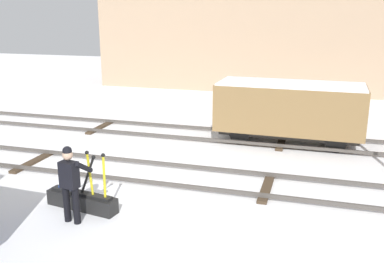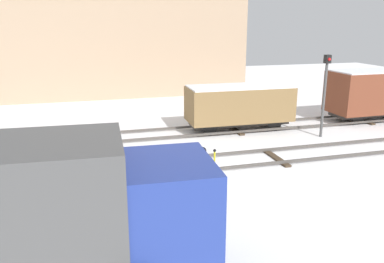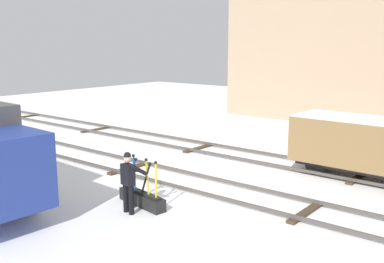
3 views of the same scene
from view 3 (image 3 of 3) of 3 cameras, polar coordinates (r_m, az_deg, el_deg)
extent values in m
plane|color=white|center=(14.54, 1.57, -7.25)|extent=(60.00, 60.00, 0.00)
cube|color=#4C4742|center=(13.96, -0.23, -7.47)|extent=(44.00, 0.07, 0.10)
cube|color=#4C4742|center=(15.05, 3.25, -6.10)|extent=(44.00, 0.07, 0.10)
cube|color=#423323|center=(22.33, -20.53, -1.34)|extent=(0.24, 1.94, 0.08)
cube|color=#423323|center=(16.79, -8.06, -4.68)|extent=(0.24, 1.94, 0.08)
cube|color=#423323|center=(12.83, 14.38, -9.96)|extent=(0.24, 1.94, 0.08)
cube|color=#4C4742|center=(17.30, 8.63, -3.92)|extent=(44.00, 0.07, 0.10)
cube|color=#4C4742|center=(18.52, 10.89, -3.00)|extent=(44.00, 0.07, 0.10)
cube|color=#423323|center=(30.41, -20.55, 1.80)|extent=(0.24, 1.94, 0.08)
cube|color=#423323|center=(24.68, -12.12, 0.25)|extent=(0.24, 1.94, 0.08)
cube|color=#423323|center=(19.81, 0.87, -2.14)|extent=(0.24, 1.94, 0.08)
cube|color=#423323|center=(16.59, 20.50, -5.49)|extent=(0.24, 1.94, 0.08)
cube|color=black|center=(13.07, -6.42, -8.61)|extent=(1.83, 0.64, 0.36)
cube|color=black|center=(13.01, -6.44, -7.74)|extent=(1.63, 0.45, 0.06)
cylinder|color=#1E47B7|center=(13.23, -7.67, -5.39)|extent=(0.47, 0.13, 0.99)
sphere|color=black|center=(12.94, -7.19, -3.54)|extent=(0.09, 0.09, 0.09)
cylinder|color=#1E47B7|center=(13.13, -7.40, -5.31)|extent=(0.10, 0.07, 1.05)
sphere|color=black|center=(13.01, -7.50, -3.07)|extent=(0.09, 0.09, 0.09)
cylinder|color=black|center=(12.71, -5.93, -6.04)|extent=(0.47, 0.13, 0.99)
sphere|color=black|center=(12.41, -5.40, -4.13)|extent=(0.09, 0.09, 0.09)
cylinder|color=yellow|center=(12.63, -5.72, -5.95)|extent=(0.16, 0.08, 1.05)
sphere|color=black|center=(12.53, -5.90, -3.61)|extent=(0.09, 0.09, 0.09)
cylinder|color=yellow|center=(12.33, -4.63, -6.34)|extent=(0.07, 0.06, 1.05)
sphere|color=black|center=(12.19, -4.66, -3.99)|extent=(0.09, 0.09, 0.09)
cylinder|color=black|center=(12.58, -8.45, -8.37)|extent=(0.15, 0.15, 0.81)
cylinder|color=black|center=(12.38, -7.77, -8.68)|extent=(0.15, 0.15, 0.81)
cube|color=black|center=(12.26, -8.20, -5.46)|extent=(0.41, 0.30, 0.58)
sphere|color=tan|center=(12.15, -8.26, -3.48)|extent=(0.22, 0.22, 0.22)
sphere|color=black|center=(12.13, -8.27, -3.07)|extent=(0.20, 0.20, 0.20)
cylinder|color=black|center=(12.56, -7.75, -4.85)|extent=(0.19, 0.56, 0.24)
cylinder|color=black|center=(12.19, -6.78, -4.92)|extent=(0.19, 0.52, 0.39)
cube|color=black|center=(11.07, -21.72, -4.04)|extent=(0.13, 1.78, 0.76)
cylinder|color=black|center=(13.32, -20.15, -7.64)|extent=(0.91, 0.29, 0.90)
cube|color=tan|center=(28.77, 22.09, 12.39)|extent=(16.29, 5.97, 11.26)
cube|color=#2D2B28|center=(16.44, 21.23, -4.39)|extent=(4.66, 1.28, 0.20)
cube|color=olive|center=(16.24, 21.44, -1.38)|extent=(4.93, 2.07, 1.56)
cube|color=white|center=(16.09, 21.65, 1.44)|extent=(4.83, 1.98, 0.06)
cylinder|color=black|center=(16.52, 15.39, -4.13)|extent=(0.70, 0.12, 0.70)
cylinder|color=black|center=(17.48, 16.88, -3.38)|extent=(0.70, 0.12, 0.70)
camera|label=1|loc=(3.80, -42.72, 5.76)|focal=40.16mm
camera|label=2|loc=(11.85, -60.92, 7.68)|focal=37.26mm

